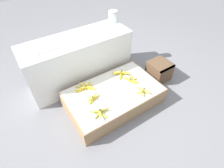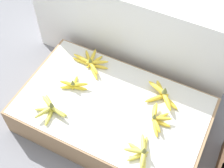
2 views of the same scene
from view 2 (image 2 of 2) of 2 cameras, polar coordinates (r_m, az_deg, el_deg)
The scene contains 9 objects.
ground_plane at distance 2.17m, azimuth 0.09°, elevation -7.26°, with size 10.00×10.00×0.00m, color slate.
display_platform at distance 2.07m, azimuth 0.09°, elevation -5.66°, with size 1.20×0.72×0.23m.
back_vendor_table at distance 2.33m, azimuth 4.76°, elevation 11.53°, with size 1.47×0.50×0.69m.
banana_bunch_front_left at distance 1.96m, azimuth -11.23°, elevation -4.50°, with size 0.22×0.21×0.09m.
banana_bunch_front_midleft at distance 1.79m, azimuth 5.31°, elevation -12.25°, with size 0.17×0.22×0.09m.
banana_bunch_middle_left at distance 2.05m, azimuth -7.01°, elevation -0.15°, with size 0.19×0.15×0.08m.
banana_bunch_middle_midleft at distance 1.91m, azimuth 8.31°, elevation -6.36°, with size 0.16×0.22×0.08m.
banana_bunch_back_left at distance 2.16m, azimuth -3.83°, elevation 3.95°, with size 0.27×0.23×0.09m.
banana_bunch_back_midleft at distance 2.00m, azimuth 9.20°, elevation -2.00°, with size 0.25×0.22×0.11m.
Camera 2 is at (0.48, -0.97, 1.88)m, focal length 50.00 mm.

